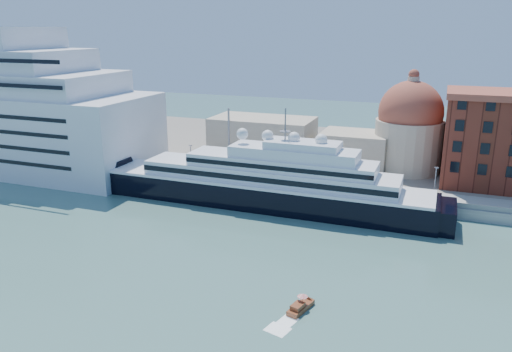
% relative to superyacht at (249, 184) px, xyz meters
% --- Properties ---
extents(ground, '(400.00, 400.00, 0.00)m').
position_rel_superyacht_xyz_m(ground, '(10.59, -23.00, -4.63)').
color(ground, '#38625F').
rests_on(ground, ground).
extents(quay, '(180.00, 10.00, 2.50)m').
position_rel_superyacht_xyz_m(quay, '(10.59, 11.00, -3.38)').
color(quay, gray).
rests_on(quay, ground).
extents(land, '(260.00, 72.00, 2.00)m').
position_rel_superyacht_xyz_m(land, '(10.59, 52.00, -3.63)').
color(land, slate).
rests_on(land, ground).
extents(quay_fence, '(180.00, 0.10, 1.20)m').
position_rel_superyacht_xyz_m(quay_fence, '(10.59, 6.50, -1.53)').
color(quay_fence, slate).
rests_on(quay_fence, quay).
extents(superyacht, '(89.79, 12.45, 26.84)m').
position_rel_superyacht_xyz_m(superyacht, '(0.00, 0.00, 0.00)').
color(superyacht, black).
rests_on(superyacht, ground).
extents(service_barge, '(13.77, 7.40, 2.95)m').
position_rel_superyacht_xyz_m(service_barge, '(-34.22, -2.04, -3.78)').
color(service_barge, white).
rests_on(service_barge, ground).
extents(water_taxi, '(3.07, 5.54, 2.50)m').
position_rel_superyacht_xyz_m(water_taxi, '(24.02, -40.76, -4.03)').
color(water_taxi, maroon).
rests_on(water_taxi, ground).
extents(church, '(66.00, 18.00, 25.50)m').
position_rel_superyacht_xyz_m(church, '(16.98, 34.72, 6.28)').
color(church, beige).
rests_on(church, land).
extents(lamp_posts, '(120.80, 2.40, 18.00)m').
position_rel_superyacht_xyz_m(lamp_posts, '(-2.08, 9.27, 5.21)').
color(lamp_posts, slate).
rests_on(lamp_posts, quay).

